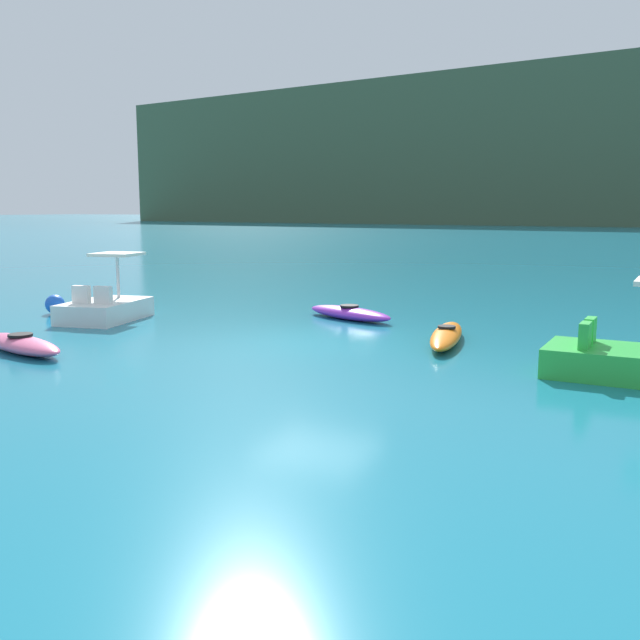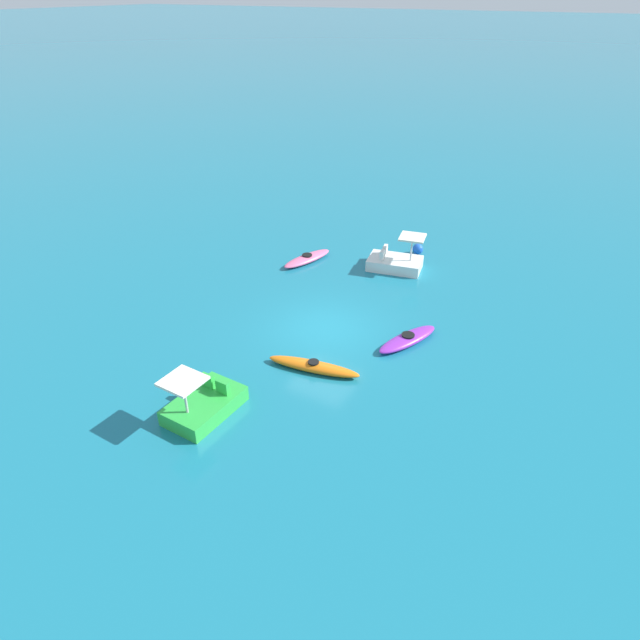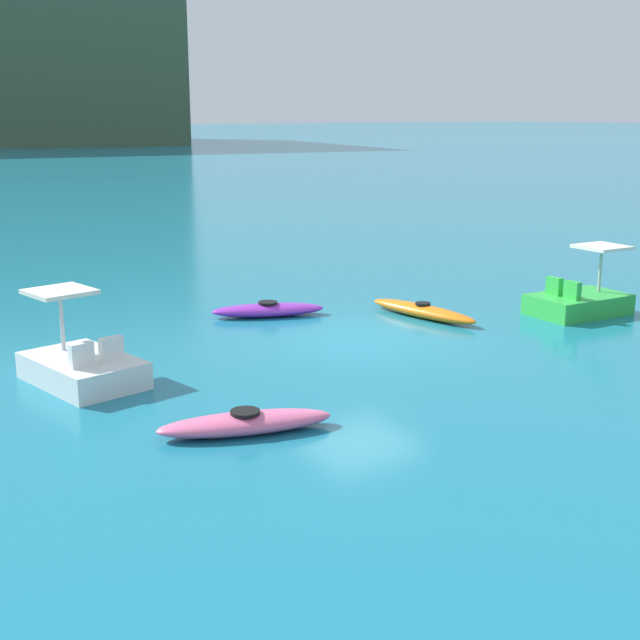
{
  "view_description": "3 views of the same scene",
  "coord_description": "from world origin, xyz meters",
  "px_view_note": "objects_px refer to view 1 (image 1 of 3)",
  "views": [
    {
      "loc": [
        6.53,
        -13.6,
        2.8
      ],
      "look_at": [
        0.39,
        -0.73,
        0.58
      ],
      "focal_mm": 40.08,
      "sensor_mm": 36.0,
      "label": 1
    },
    {
      "loc": [
        15.74,
        8.63,
        11.25
      ],
      "look_at": [
        0.54,
        0.06,
        0.68
      ],
      "focal_mm": 31.18,
      "sensor_mm": 36.0,
      "label": 2
    },
    {
      "loc": [
        -10.67,
        -15.03,
        4.94
      ],
      "look_at": [
        -1.48,
        -0.68,
        0.79
      ],
      "focal_mm": 48.27,
      "sensor_mm": 36.0,
      "label": 3
    }
  ],
  "objects_px": {
    "kayak_pink": "(21,344)",
    "kayak_purple": "(349,313)",
    "pedal_boat_green": "(622,358)",
    "buoy_blue": "(55,304)",
    "pedal_boat_white": "(105,307)",
    "kayak_orange": "(446,335)"
  },
  "relations": [
    {
      "from": "kayak_pink",
      "to": "kayak_purple",
      "type": "height_order",
      "value": "same"
    },
    {
      "from": "pedal_boat_green",
      "to": "buoy_blue",
      "type": "bearing_deg",
      "value": 174.16
    },
    {
      "from": "kayak_purple",
      "to": "pedal_boat_white",
      "type": "bearing_deg",
      "value": -152.95
    },
    {
      "from": "pedal_boat_white",
      "to": "buoy_blue",
      "type": "height_order",
      "value": "pedal_boat_white"
    },
    {
      "from": "kayak_pink",
      "to": "kayak_purple",
      "type": "relative_size",
      "value": 1.01
    },
    {
      "from": "kayak_purple",
      "to": "buoy_blue",
      "type": "height_order",
      "value": "buoy_blue"
    },
    {
      "from": "kayak_pink",
      "to": "pedal_boat_green",
      "type": "bearing_deg",
      "value": 14.31
    },
    {
      "from": "kayak_orange",
      "to": "pedal_boat_white",
      "type": "relative_size",
      "value": 1.24
    },
    {
      "from": "kayak_purple",
      "to": "kayak_orange",
      "type": "bearing_deg",
      "value": -34.29
    },
    {
      "from": "kayak_orange",
      "to": "pedal_boat_white",
      "type": "distance_m",
      "value": 8.72
    },
    {
      "from": "kayak_purple",
      "to": "pedal_boat_green",
      "type": "relative_size",
      "value": 1.14
    },
    {
      "from": "pedal_boat_green",
      "to": "buoy_blue",
      "type": "xyz_separation_m",
      "value": [
        -14.26,
        1.46,
        -0.08
      ]
    },
    {
      "from": "kayak_pink",
      "to": "pedal_boat_white",
      "type": "xyz_separation_m",
      "value": [
        -1.36,
        3.91,
        0.17
      ]
    },
    {
      "from": "pedal_boat_white",
      "to": "kayak_pink",
      "type": "bearing_deg",
      "value": -70.81
    },
    {
      "from": "buoy_blue",
      "to": "pedal_boat_white",
      "type": "bearing_deg",
      "value": -8.81
    },
    {
      "from": "pedal_boat_white",
      "to": "buoy_blue",
      "type": "distance_m",
      "value": 2.08
    },
    {
      "from": "kayak_orange",
      "to": "kayak_purple",
      "type": "distance_m",
      "value": 3.81
    },
    {
      "from": "kayak_purple",
      "to": "pedal_boat_white",
      "type": "distance_m",
      "value": 6.22
    },
    {
      "from": "kayak_orange",
      "to": "pedal_boat_white",
      "type": "bearing_deg",
      "value": -175.53
    },
    {
      "from": "kayak_orange",
      "to": "kayak_pink",
      "type": "distance_m",
      "value": 8.65
    },
    {
      "from": "buoy_blue",
      "to": "kayak_orange",
      "type": "bearing_deg",
      "value": 1.93
    },
    {
      "from": "kayak_orange",
      "to": "kayak_purple",
      "type": "relative_size",
      "value": 1.15
    }
  ]
}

